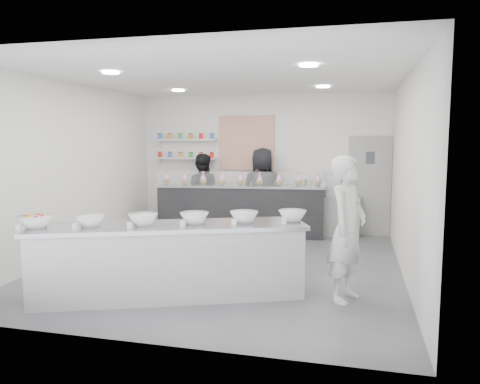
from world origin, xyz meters
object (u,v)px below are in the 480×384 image
Objects in this scene: prep_counter at (170,261)px; back_bar at (241,210)px; woman_prep at (347,229)px; staff_right at (262,191)px; espresso_ledge at (332,215)px; espresso_machine at (328,185)px; staff_left at (201,193)px.

prep_counter is 1.00× the size of back_bar.
woman_prep is 4.21m from staff_right.
back_bar reaches higher than espresso_ledge.
espresso_machine is 2.75m from staff_left.
back_bar is 3.00× the size of espresso_ledge.
back_bar is 4.21m from woman_prep.
staff_left is at bearing -176.36° from espresso_ledge.
espresso_machine is at bearing 27.21° from woman_prep.
staff_left reaches higher than espresso_machine.
staff_left is (-3.22, 3.80, -0.06)m from woman_prep.
prep_counter reaches higher than espresso_ledge.
back_bar is at bearing -165.88° from espresso_machine.
prep_counter is 2.04× the size of staff_left.
prep_counter is at bearing 93.92° from staff_left.
prep_counter is 2.31m from woman_prep.
staff_left reaches higher than espresso_ledge.
espresso_machine reaches higher than back_bar.
back_bar is at bearing 52.83° from woman_prep.
prep_counter is 3.02× the size of espresso_ledge.
prep_counter is at bearing -111.48° from espresso_machine.
espresso_ledge is at bearing 6.42° from back_bar.
staff_right is (0.38, 4.22, 0.45)m from prep_counter.
staff_right reaches higher than staff_left.
woman_prep is (2.26, -3.54, 0.38)m from back_bar.
staff_left is at bearing 81.23° from prep_counter.
espresso_machine is at bearing 171.87° from staff_right.
staff_right reaches higher than espresso_ledge.
espresso_machine is at bearing 180.00° from espresso_ledge.
woman_prep reaches higher than espresso_ledge.
espresso_ledge is (1.87, 0.45, -0.11)m from back_bar.
staff_right is (-1.84, 3.79, 0.01)m from woman_prep.
staff_right reaches higher than prep_counter.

